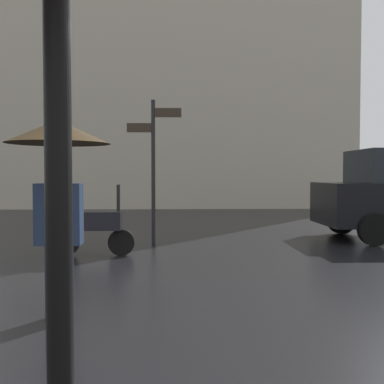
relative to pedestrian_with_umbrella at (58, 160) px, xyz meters
name	(u,v)px	position (x,y,z in m)	size (l,w,h in m)	color
pedestrian_with_umbrella	(58,160)	(0.00, 0.00, 0.00)	(1.00, 1.00, 1.93)	black
parked_scooter	(91,224)	(-0.35, 3.53, -1.00)	(1.42, 0.32, 1.23)	black
street_signpost	(154,157)	(0.67, 4.72, 0.20)	(1.08, 0.08, 2.89)	black
building_block	(174,7)	(1.04, 15.35, 7.00)	(15.27, 2.13, 17.10)	#B2A893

